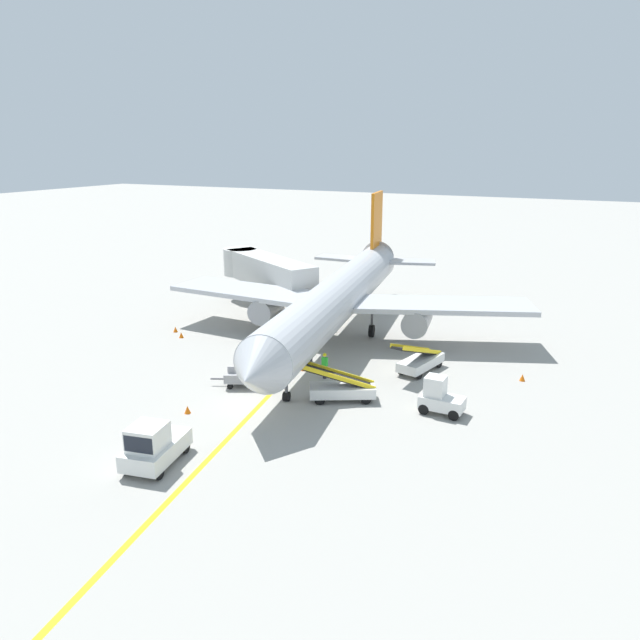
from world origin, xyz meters
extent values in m
plane|color=#9E9B93|center=(0.00, 0.00, 0.00)|extent=(300.00, 300.00, 0.00)
cube|color=yellow|center=(-0.78, 5.00, 0.00)|extent=(13.39, 78.97, 0.01)
cylinder|color=#B2B5BA|center=(-0.78, 12.71, 3.45)|extent=(8.17, 30.14, 3.30)
cone|color=#B2B5BA|center=(1.88, -3.27, 3.45)|extent=(3.58, 2.90, 3.23)
cone|color=#B2B5BA|center=(-3.46, 28.89, 3.85)|extent=(3.55, 3.28, 3.14)
cube|color=#B2B5BA|center=(6.37, 15.42, 3.05)|extent=(13.71, 8.84, 0.36)
cylinder|color=gray|center=(4.91, 14.16, 2.05)|extent=(2.40, 3.47, 1.90)
cube|color=#B2B5BA|center=(-8.41, 12.96, 3.05)|extent=(13.18, 4.98, 0.36)
cylinder|color=gray|center=(-6.63, 12.25, 2.05)|extent=(2.40, 3.47, 1.90)
cube|color=orange|center=(-3.07, 26.52, 7.50)|extent=(0.93, 3.99, 5.20)
cube|color=#B2B5BA|center=(-0.04, 26.62, 3.85)|extent=(5.62, 3.66, 0.24)
cube|color=#B2B5BA|center=(-5.96, 25.64, 3.85)|extent=(5.25, 2.33, 0.24)
cylinder|color=#4C4C51|center=(1.11, 1.37, 1.56)|extent=(0.20, 0.20, 3.12)
cylinder|color=black|center=(1.11, 1.37, 0.28)|extent=(0.44, 0.61, 0.56)
cylinder|color=#4C4C51|center=(1.07, 15.04, 1.56)|extent=(0.20, 0.20, 3.12)
cylinder|color=black|center=(1.07, 15.04, 0.48)|extent=(0.50, 1.00, 0.96)
cylinder|color=#4C4C51|center=(-3.27, 14.32, 1.56)|extent=(0.20, 0.20, 3.12)
cylinder|color=black|center=(-3.27, 14.32, 0.48)|extent=(0.50, 1.00, 0.96)
cube|color=black|center=(1.55, -1.30, 3.80)|extent=(2.93, 1.45, 0.60)
cube|color=beige|center=(-9.80, 18.14, 3.60)|extent=(11.62, 8.42, 2.50)
cylinder|color=beige|center=(-14.68, 21.08, 3.60)|extent=(3.20, 3.20, 2.50)
cylinder|color=#59595B|center=(-8.26, 17.21, 1.18)|extent=(0.56, 0.56, 2.35)
cube|color=#333338|center=(-8.26, 17.21, 0.25)|extent=(1.80, 1.40, 0.50)
cube|color=silver|center=(-0.85, -7.62, 0.70)|extent=(2.53, 3.89, 0.80)
cube|color=silver|center=(-0.73, -8.24, 1.65)|extent=(1.79, 1.87, 1.10)
cube|color=black|center=(-0.59, -9.00, 1.65)|extent=(1.42, 0.34, 0.77)
cylinder|color=black|center=(0.17, -8.71, 0.30)|extent=(0.33, 0.63, 0.60)
cylinder|color=black|center=(-1.41, -9.00, 0.30)|extent=(0.33, 0.63, 0.60)
cylinder|color=black|center=(-0.29, -6.23, 0.30)|extent=(0.33, 0.63, 0.60)
cylinder|color=black|center=(-1.87, -6.53, 0.30)|extent=(0.33, 0.63, 0.60)
cube|color=silver|center=(9.67, 3.60, 0.65)|extent=(2.43, 1.36, 0.70)
cube|color=silver|center=(9.25, 3.61, 1.55)|extent=(1.11, 1.07, 1.10)
cube|color=black|center=(8.74, 3.62, 1.55)|extent=(0.11, 0.98, 0.77)
cylinder|color=black|center=(8.82, 3.07, 0.30)|extent=(0.61, 0.24, 0.60)
cylinder|color=black|center=(8.85, 4.17, 0.30)|extent=(0.61, 0.24, 0.60)
cylinder|color=black|center=(10.50, 3.03, 0.30)|extent=(0.61, 0.24, 0.60)
cylinder|color=black|center=(10.53, 4.13, 0.30)|extent=(0.61, 0.24, 0.60)
cube|color=silver|center=(3.96, 2.91, 0.60)|extent=(4.06, 3.09, 0.60)
cylinder|color=black|center=(3.08, 1.73, 0.30)|extent=(0.63, 0.47, 0.60)
cylinder|color=black|center=(2.48, 2.86, 0.30)|extent=(0.63, 0.47, 0.60)
cylinder|color=black|center=(5.43, 2.97, 0.30)|extent=(0.63, 0.47, 0.60)
cylinder|color=black|center=(4.84, 4.10, 0.30)|extent=(0.63, 0.47, 0.60)
cube|color=black|center=(3.43, 2.63, 1.55)|extent=(4.84, 3.12, 1.76)
cube|color=yellow|center=(3.64, 2.24, 1.67)|extent=(4.48, 2.40, 1.84)
cube|color=yellow|center=(3.22, 3.03, 1.67)|extent=(4.48, 2.40, 1.84)
cube|color=silver|center=(6.66, 9.51, 0.60)|extent=(2.29, 4.04, 0.60)
cylinder|color=black|center=(6.99, 8.07, 0.30)|extent=(0.35, 0.63, 0.60)
cylinder|color=black|center=(5.75, 8.35, 0.30)|extent=(0.35, 0.63, 0.60)
cylinder|color=black|center=(7.57, 10.67, 0.30)|extent=(0.35, 0.63, 0.60)
cylinder|color=black|center=(6.33, 10.95, 0.30)|extent=(0.35, 0.63, 0.60)
cube|color=black|center=(6.53, 8.92, 1.55)|extent=(1.97, 5.07, 1.76)
cube|color=yellow|center=(6.97, 8.82, 1.67)|extent=(1.18, 4.92, 1.84)
cube|color=yellow|center=(6.09, 9.02, 1.67)|extent=(1.18, 4.92, 1.84)
cube|color=#A5A5A8|center=(-2.15, 2.42, 0.44)|extent=(3.17, 2.54, 0.16)
cube|color=#4C4C51|center=(-3.83, 1.64, 0.42)|extent=(0.85, 0.45, 0.08)
cylinder|color=#4C4C51|center=(-4.24, 1.45, 0.42)|extent=(0.12, 0.12, 0.05)
cube|color=gray|center=(-1.84, 1.74, 0.69)|extent=(2.56, 1.24, 0.50)
cube|color=gray|center=(-2.47, 3.10, 0.69)|extent=(2.56, 1.24, 0.50)
cylinder|color=black|center=(-2.85, 1.43, 0.18)|extent=(0.38, 0.26, 0.36)
cylinder|color=black|center=(-3.36, 2.52, 0.18)|extent=(0.38, 0.26, 0.36)
cylinder|color=black|center=(-0.95, 2.32, 0.18)|extent=(0.38, 0.26, 0.36)
cylinder|color=black|center=(-1.45, 3.41, 0.18)|extent=(0.38, 0.26, 0.36)
cylinder|color=#26262D|center=(-0.66, 8.01, 0.42)|extent=(0.24, 0.24, 0.85)
cube|color=green|center=(-0.66, 8.01, 1.13)|extent=(0.36, 0.22, 0.56)
sphere|color=beige|center=(-0.66, 8.01, 1.52)|extent=(0.20, 0.20, 0.20)
sphere|color=yellow|center=(-0.66, 8.01, 1.58)|extent=(0.24, 0.24, 0.24)
cylinder|color=#26262D|center=(1.57, 5.56, 0.42)|extent=(0.24, 0.24, 0.85)
cube|color=green|center=(1.57, 5.56, 1.13)|extent=(0.36, 0.22, 0.56)
sphere|color=beige|center=(1.57, 5.56, 1.52)|extent=(0.20, 0.20, 0.20)
sphere|color=yellow|center=(1.57, 5.56, 1.58)|extent=(0.24, 0.24, 0.24)
cone|color=orange|center=(-0.30, 6.22, 0.22)|extent=(0.36, 0.36, 0.44)
cone|color=orange|center=(-12.03, 8.43, 0.22)|extent=(0.36, 0.36, 0.44)
cone|color=orange|center=(-3.01, -2.53, 0.22)|extent=(0.36, 0.36, 0.44)
cone|color=orange|center=(-13.39, 9.43, 0.22)|extent=(0.36, 0.36, 0.44)
cone|color=orange|center=(12.97, 10.61, 0.22)|extent=(0.36, 0.36, 0.44)
camera|label=1|loc=(17.31, -27.59, 14.42)|focal=34.60mm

